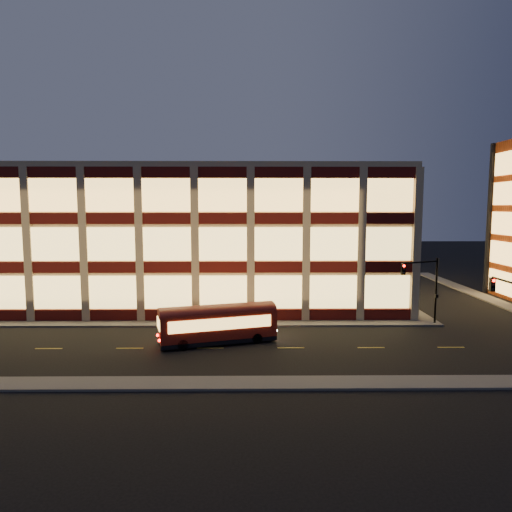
{
  "coord_description": "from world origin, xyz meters",
  "views": [
    {
      "loc": [
        7.08,
        -39.02,
        10.46
      ],
      "look_at": [
        7.53,
        8.0,
        5.4
      ],
      "focal_mm": 32.0,
      "sensor_mm": 36.0,
      "label": 1
    }
  ],
  "objects": [
    {
      "name": "ground",
      "position": [
        0.0,
        0.0,
        0.0
      ],
      "size": [
        200.0,
        200.0,
        0.0
      ],
      "primitive_type": "plane",
      "color": "black",
      "rests_on": "ground"
    },
    {
      "name": "sidewalk_office_south",
      "position": [
        -3.0,
        1.0,
        0.07
      ],
      "size": [
        54.0,
        2.0,
        0.15
      ],
      "primitive_type": "cube",
      "color": "#514F4C",
      "rests_on": "ground"
    },
    {
      "name": "sidewalk_office_east",
      "position": [
        23.0,
        17.0,
        0.07
      ],
      "size": [
        2.0,
        30.0,
        0.15
      ],
      "primitive_type": "cube",
      "color": "#514F4C",
      "rests_on": "ground"
    },
    {
      "name": "sidewalk_tower_west",
      "position": [
        34.0,
        17.0,
        0.07
      ],
      "size": [
        2.0,
        30.0,
        0.15
      ],
      "primitive_type": "cube",
      "color": "#514F4C",
      "rests_on": "ground"
    },
    {
      "name": "sidewalk_near",
      "position": [
        0.0,
        -13.0,
        0.07
      ],
      "size": [
        100.0,
        2.0,
        0.15
      ],
      "primitive_type": "cube",
      "color": "#514F4C",
      "rests_on": "ground"
    },
    {
      "name": "office_building",
      "position": [
        -2.91,
        16.91,
        7.25
      ],
      "size": [
        50.45,
        30.45,
        14.5
      ],
      "color": "tan",
      "rests_on": "ground"
    },
    {
      "name": "traffic_signal_far",
      "position": [
        22.21,
        0.24,
        4.11
      ],
      "size": [
        3.79,
        1.87,
        6.0
      ],
      "color": "black",
      "rests_on": "ground"
    },
    {
      "name": "traffic_signal_near",
      "position": [
        23.5,
        -11.03,
        4.13
      ],
      "size": [
        0.32,
        4.45,
        6.0
      ],
      "color": "black",
      "rests_on": "ground"
    },
    {
      "name": "trolley_bus",
      "position": [
        4.47,
        -4.71,
        1.67
      ],
      "size": [
        9.17,
        4.69,
        3.02
      ],
      "rotation": [
        0.0,
        0.0,
        0.29
      ],
      "color": "maroon",
      "rests_on": "ground"
    }
  ]
}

